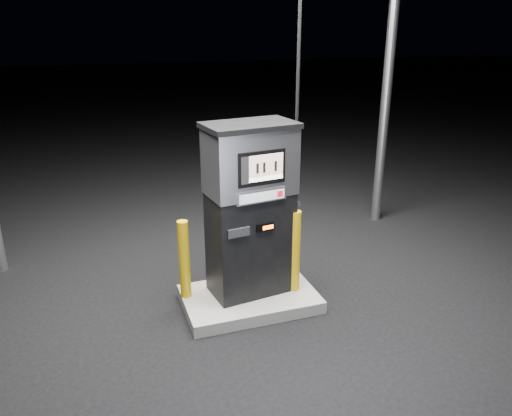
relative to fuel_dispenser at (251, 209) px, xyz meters
name	(u,v)px	position (x,y,z in m)	size (l,w,h in m)	color
ground	(249,304)	(-0.05, -0.10, -1.21)	(80.00, 80.00, 0.00)	black
pump_island	(249,299)	(-0.05, -0.10, -1.14)	(1.60, 1.00, 0.15)	slate
fuel_dispenser	(251,209)	(0.00, 0.00, 0.00)	(1.18, 0.74, 4.29)	black
bollard_left	(184,260)	(-0.79, 0.10, -0.58)	(0.13, 0.13, 0.97)	#C59C0A
bollard_right	(294,251)	(0.50, -0.17, -0.55)	(0.14, 0.14, 1.03)	#C59C0A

